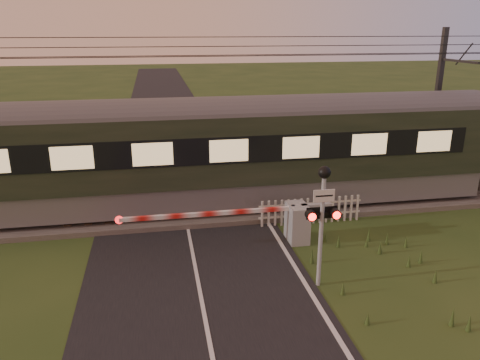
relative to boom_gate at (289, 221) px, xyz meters
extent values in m
plane|color=#273F18|center=(-3.05, -3.40, -0.66)|extent=(160.00, 160.00, 0.00)
cube|color=black|center=(-3.05, -3.40, -0.65)|extent=(6.00, 140.00, 0.02)
cube|color=#47423D|center=(-3.05, 3.10, -0.60)|extent=(140.00, 3.40, 0.24)
cube|color=slate|center=(-3.05, 2.38, -0.40)|extent=(140.00, 0.08, 0.14)
cube|color=slate|center=(-3.05, 3.82, -0.40)|extent=(140.00, 0.08, 0.14)
cube|color=#2D2116|center=(-3.05, 3.10, -0.47)|extent=(0.24, 2.20, 0.06)
cylinder|color=black|center=(-3.05, 2.80, 4.84)|extent=(120.00, 0.02, 0.02)
cylinder|color=black|center=(-3.05, 3.40, 4.84)|extent=(120.00, 0.02, 0.02)
cylinder|color=black|center=(-3.05, 3.10, 5.44)|extent=(120.00, 0.02, 0.02)
cylinder|color=black|center=(-3.05, 3.10, 5.14)|extent=(120.00, 0.02, 0.02)
cube|color=slate|center=(-1.61, 3.10, 0.14)|extent=(19.06, 2.52, 0.95)
cube|color=black|center=(-1.61, 3.10, 1.79)|extent=(19.85, 2.74, 2.36)
cylinder|color=#4C4C4F|center=(-1.61, 3.10, 2.97)|extent=(19.85, 0.96, 0.96)
cube|color=#FFD893|center=(-1.61, 1.68, 1.91)|extent=(17.07, 0.04, 0.74)
cube|color=gray|center=(0.26, 0.00, -0.07)|extent=(0.60, 0.92, 1.19)
cylinder|color=gray|center=(0.10, 0.00, -0.07)|extent=(0.13, 0.13, 1.19)
cube|color=gray|center=(0.86, 0.00, 0.44)|extent=(0.97, 0.17, 0.17)
cube|color=red|center=(-2.51, 0.00, 0.44)|extent=(5.22, 0.12, 0.12)
cylinder|color=red|center=(-5.12, 0.00, 0.44)|extent=(0.24, 0.04, 0.24)
cylinder|color=gray|center=(0.02, -2.70, 0.81)|extent=(0.11, 0.11, 2.94)
cube|color=white|center=(0.02, -2.76, 1.83)|extent=(0.54, 0.03, 0.31)
sphere|color=black|center=(0.02, -2.70, 2.41)|extent=(0.31, 0.31, 0.31)
cube|color=black|center=(0.02, -2.70, 1.34)|extent=(0.73, 0.06, 0.06)
cylinder|color=#FF140C|center=(-0.30, -2.88, 1.34)|extent=(0.20, 0.02, 0.20)
cylinder|color=#FF140C|center=(0.33, -2.88, 1.34)|extent=(0.20, 0.02, 0.20)
cube|color=black|center=(0.02, -2.65, 1.34)|extent=(0.78, 0.02, 0.31)
cube|color=silver|center=(1.11, 1.23, -0.36)|extent=(3.61, 0.04, 0.06)
cube|color=silver|center=(1.11, 1.23, 0.05)|extent=(3.61, 0.04, 0.06)
cube|color=#2D2D30|center=(8.05, 5.40, 2.55)|extent=(0.20, 0.20, 6.42)
cube|color=#2D2D30|center=(8.05, 4.25, 4.47)|extent=(0.09, 2.40, 0.09)
camera|label=1|loc=(-3.93, -12.90, 5.73)|focal=35.00mm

